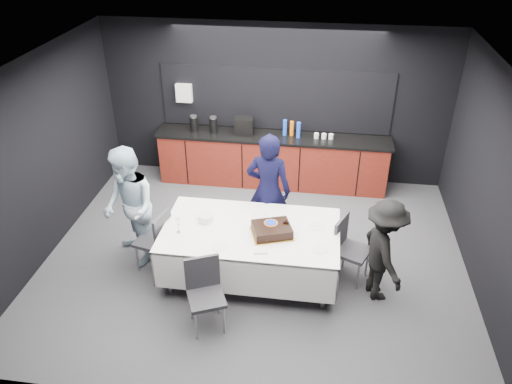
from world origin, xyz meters
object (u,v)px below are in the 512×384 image
Objects in this scene: plate_stack at (205,218)px; cake_assembly at (272,230)px; person_center at (268,191)px; chair_left at (157,237)px; chair_near at (205,288)px; party_table at (251,238)px; person_left at (129,208)px; person_right at (383,251)px; champagne_flute at (178,222)px; chair_right at (348,244)px.

cake_assembly is at bearing -10.29° from plate_stack.
cake_assembly is 0.35× the size of person_center.
chair_left is 1.00× the size of chair_near.
party_table is 1.30× the size of person_center.
person_left is at bearing 26.38° from person_center.
person_left is at bearing 178.48° from plate_stack.
chair_left is (-0.66, -0.12, -0.30)m from plate_stack.
person_right reaches higher than plate_stack.
party_table is 0.99m from champagne_flute.
party_table is at bearing 66.93° from person_right.
person_right reaches higher than chair_near.
person_right is at bearing -5.89° from plate_stack.
champagne_flute is at bearing -133.91° from plate_stack.
party_table is 0.86m from person_center.
person_left is at bearing 157.12° from champagne_flute.
chair_right is at bearing 13.44° from cake_assembly.
person_center is at bearing 80.50° from party_table.
person_left is at bearing 140.28° from chair_near.
person_left reaches higher than cake_assembly.
chair_near is (0.50, -0.74, -0.40)m from champagne_flute.
person_center is at bearing 72.04° from person_left.
plate_stack is 0.90× the size of champagne_flute.
party_table is 1.72m from person_left.
chair_right is at bearing 156.53° from person_center.
chair_near is (0.88, -0.91, 0.00)m from chair_left.
chair_near reaches higher than party_table.
person_left is (-2.98, -0.04, 0.34)m from chair_right.
person_left is at bearing 174.39° from cake_assembly.
chair_left is (-1.58, 0.04, -0.31)m from cake_assembly.
champagne_flute is 1.47m from person_center.
person_left reaches higher than person_right.
chair_near is (-0.41, -0.94, -0.11)m from party_table.
chair_near is 2.27m from person_right.
plate_stack is 0.11× the size of person_center.
chair_left is 2.59m from chair_right.
chair_left is 0.65× the size of person_right.
plate_stack is at bearing -177.85° from chair_right.
cake_assembly is 1.07m from chair_right.
cake_assembly is 0.36× the size of person_left.
chair_left is 1.00× the size of chair_right.
chair_left and chair_right have the same top height.
cake_assembly is at bearing -166.56° from chair_right.
cake_assembly is 0.44× the size of person_right.
champagne_flute is 0.13× the size of person_left.
person_left reaches higher than chair_right.
person_center is at bearing 43.91° from champagne_flute.
chair_near is at bearing 92.19° from person_right.
plate_stack is 0.22× the size of chair_left.
party_table is 10.36× the size of champagne_flute.
plate_stack is 0.22× the size of chair_right.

